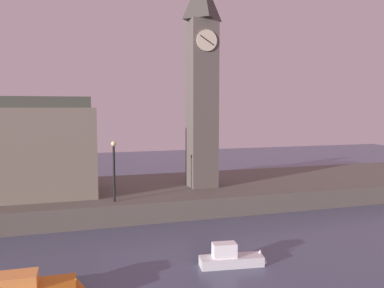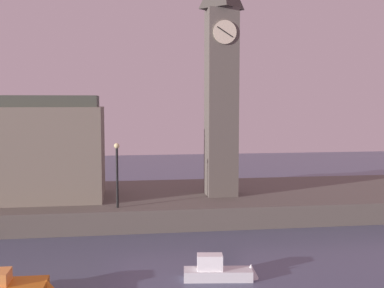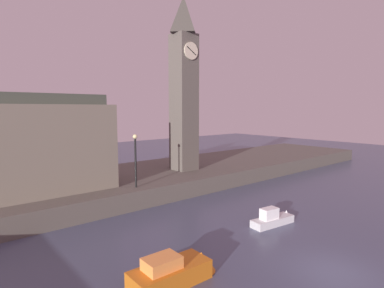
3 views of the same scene
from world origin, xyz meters
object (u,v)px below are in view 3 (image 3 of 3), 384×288
at_px(parliament_hall, 19,145).
at_px(boat_patrol_orange, 177,270).
at_px(clock_tower, 184,82).
at_px(streetlamp, 135,155).
at_px(boat_ferry_white, 275,218).

distance_m(parliament_hall, boat_patrol_orange, 15.77).
bearing_deg(boat_patrol_orange, parliament_hall, 102.02).
relative_size(clock_tower, parliament_hall, 1.41).
bearing_deg(streetlamp, parliament_hall, 153.42).
xyz_separation_m(clock_tower, boat_ferry_white, (-2.51, -12.98, -10.05)).
xyz_separation_m(parliament_hall, boat_ferry_white, (12.54, -13.37, -4.76)).
bearing_deg(boat_patrol_orange, clock_tower, 50.32).
bearing_deg(boat_patrol_orange, streetlamp, 68.67).
distance_m(parliament_hall, streetlamp, 8.39).
height_order(parliament_hall, boat_ferry_white, parliament_hall).
height_order(boat_patrol_orange, boat_ferry_white, boat_patrol_orange).
bearing_deg(streetlamp, boat_ferry_white, -62.18).
xyz_separation_m(clock_tower, parliament_hall, (-15.05, 0.39, -5.29)).
bearing_deg(parliament_hall, clock_tower, -1.49).
height_order(streetlamp, boat_ferry_white, streetlamp).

